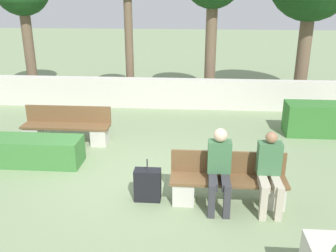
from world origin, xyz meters
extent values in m
plane|color=gray|center=(0.00, 0.00, 0.00)|extent=(60.00, 60.00, 0.00)
cube|color=beige|center=(0.00, 4.66, 0.45)|extent=(14.78, 0.30, 0.91)
cube|color=brown|center=(1.58, -0.78, 0.42)|extent=(1.94, 0.44, 0.05)
cube|color=brown|center=(1.58, -0.54, 0.65)|extent=(1.94, 0.04, 0.40)
cube|color=beige|center=(0.84, -0.78, 0.20)|extent=(0.36, 0.40, 0.40)
cube|color=beige|center=(2.32, -0.78, 0.20)|extent=(0.36, 0.40, 0.40)
cube|color=brown|center=(-2.01, 1.61, 0.42)|extent=(2.05, 0.44, 0.05)
cube|color=brown|center=(-2.01, 1.86, 0.65)|extent=(2.05, 0.04, 0.40)
cube|color=beige|center=(-2.80, 1.61, 0.20)|extent=(0.36, 0.40, 0.40)
cube|color=beige|center=(-1.21, 1.61, 0.20)|extent=(0.36, 0.40, 0.40)
cube|color=#333338|center=(1.32, -0.99, 0.51)|extent=(0.14, 0.46, 0.13)
cube|color=#333338|center=(1.52, -0.99, 0.51)|extent=(0.14, 0.46, 0.13)
cube|color=#333338|center=(1.30, -1.22, 0.29)|extent=(0.11, 0.11, 0.58)
cube|color=#333338|center=(1.54, -1.22, 0.29)|extent=(0.11, 0.11, 0.58)
cube|color=#3D6B42|center=(1.42, -0.75, 0.85)|extent=(0.38, 0.22, 0.54)
sphere|color=beige|center=(1.42, -0.77, 1.23)|extent=(0.22, 0.22, 0.22)
cube|color=#B2A893|center=(2.12, -0.99, 0.51)|extent=(0.14, 0.46, 0.13)
cube|color=#B2A893|center=(2.32, -0.99, 0.51)|extent=(0.14, 0.46, 0.13)
cube|color=#B2A893|center=(2.10, -1.22, 0.29)|extent=(0.11, 0.11, 0.58)
cube|color=#B2A893|center=(2.34, -1.22, 0.29)|extent=(0.11, 0.11, 0.58)
cube|color=#3D6B42|center=(2.22, -0.75, 0.85)|extent=(0.38, 0.22, 0.54)
sphere|color=#936B4C|center=(2.22, -0.77, 1.21)|extent=(0.19, 0.19, 0.19)
cube|color=#33702D|center=(4.08, 2.67, 0.40)|extent=(1.66, 0.71, 0.80)
cube|color=#3D7A38|center=(-2.41, 0.48, 0.28)|extent=(2.18, 0.68, 0.56)
cube|color=black|center=(0.22, -0.78, 0.28)|extent=(0.45, 0.23, 0.57)
cylinder|color=#333338|center=(0.22, -0.78, 0.67)|extent=(0.02, 0.02, 0.20)
cylinder|color=brown|center=(-4.68, 6.03, 1.51)|extent=(0.35, 0.35, 3.02)
cylinder|color=brown|center=(-1.14, 5.45, 1.75)|extent=(0.26, 0.26, 3.50)
cylinder|color=brown|center=(1.43, 5.60, 1.64)|extent=(0.35, 0.35, 3.28)
cylinder|color=brown|center=(4.39, 5.89, 1.55)|extent=(0.42, 0.42, 3.09)
camera|label=1|loc=(1.00, -6.39, 3.40)|focal=40.00mm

